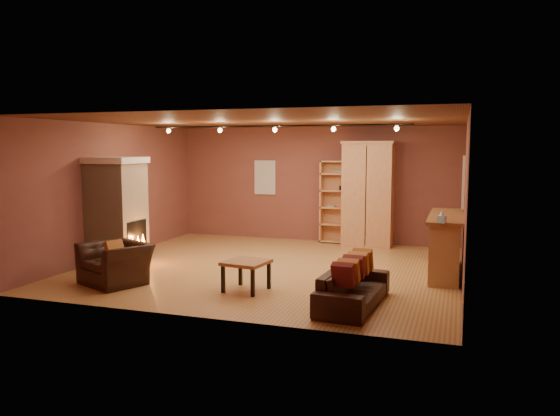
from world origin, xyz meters
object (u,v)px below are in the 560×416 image
(loveseat, at_px, (353,281))
(coffee_table, at_px, (246,265))
(fireplace, at_px, (117,211))
(armchair, at_px, (115,257))
(bookcase, at_px, (338,201))
(armoire, at_px, (368,194))
(bar_counter, at_px, (446,244))

(loveseat, bearing_deg, coffee_table, 84.76)
(coffee_table, bearing_deg, fireplace, 160.38)
(loveseat, bearing_deg, fireplace, 78.04)
(coffee_table, bearing_deg, loveseat, -9.32)
(armchair, xyz_separation_m, coffee_table, (2.29, 0.27, -0.05))
(fireplace, relative_size, loveseat, 1.14)
(loveseat, bearing_deg, bookcase, 18.99)
(bookcase, height_order, armoire, armoire)
(bookcase, relative_size, coffee_table, 2.71)
(bar_counter, relative_size, armchair, 1.82)
(loveseat, bearing_deg, bar_counter, -21.73)
(armoire, bearing_deg, bar_counter, -53.29)
(bookcase, relative_size, armchair, 1.59)
(bookcase, distance_m, loveseat, 5.41)
(armoire, relative_size, loveseat, 1.32)
(fireplace, xyz_separation_m, coffee_table, (3.22, -1.15, -0.64))
(bookcase, distance_m, armoire, 0.82)
(bar_counter, height_order, loveseat, bar_counter)
(fireplace, relative_size, armchair, 1.69)
(bookcase, xyz_separation_m, armchair, (-2.71, -5.16, -0.55))
(loveseat, distance_m, coffee_table, 1.83)
(fireplace, distance_m, armchair, 1.79)
(armoire, height_order, bar_counter, armoire)
(fireplace, distance_m, armoire, 5.65)
(armoire, bearing_deg, bookcase, 165.00)
(fireplace, xyz_separation_m, loveseat, (5.02, -1.44, -0.69))
(fireplace, xyz_separation_m, armoire, (4.41, 3.54, 0.17))
(armoire, distance_m, coffee_table, 4.90)
(armoire, bearing_deg, loveseat, -82.99)
(loveseat, bearing_deg, armoire, 11.09)
(armoire, relative_size, coffee_table, 3.34)
(bookcase, height_order, coffee_table, bookcase)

